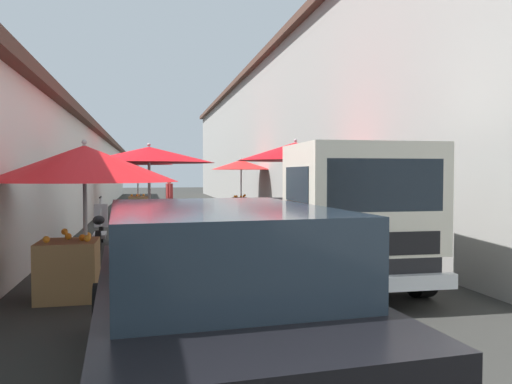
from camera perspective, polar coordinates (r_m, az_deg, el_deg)
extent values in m
plane|color=#282826|center=(14.71, -7.21, -4.46)|extent=(90.00, 90.00, 0.00)
cube|color=gray|center=(18.70, 13.34, 6.46)|extent=(49.50, 7.00, 6.22)
cube|color=#4C3328|center=(19.22, 13.43, 16.11)|extent=(49.80, 7.50, 0.24)
cylinder|color=#9E9EA3|center=(10.18, -12.19, -1.15)|extent=(0.06, 0.06, 2.23)
cone|color=red|center=(10.17, -12.23, 4.22)|extent=(2.63, 2.63, 0.32)
sphere|color=#9E9EA3|center=(10.18, -12.24, 5.34)|extent=(0.07, 0.07, 0.07)
cube|color=olive|center=(10.13, -11.99, -5.27)|extent=(0.80, 0.67, 0.78)
sphere|color=orange|center=(10.09, -12.52, -2.82)|extent=(0.09, 0.09, 0.09)
sphere|color=orange|center=(10.16, -10.77, -2.77)|extent=(0.09, 0.09, 0.09)
sphere|color=orange|center=(9.84, -13.28, -2.64)|extent=(0.09, 0.09, 0.09)
sphere|color=orange|center=(10.14, -10.72, -2.78)|extent=(0.09, 0.09, 0.09)
sphere|color=orange|center=(10.02, -12.36, -2.85)|extent=(0.09, 0.09, 0.09)
sphere|color=orange|center=(9.87, -12.21, -2.93)|extent=(0.09, 0.09, 0.09)
cylinder|color=#9E9EA3|center=(10.68, 4.56, -0.60)|extent=(0.06, 0.06, 2.36)
cone|color=red|center=(10.68, 4.58, 4.68)|extent=(2.52, 2.52, 0.39)
sphere|color=#9E9EA3|center=(10.69, 4.58, 5.95)|extent=(0.07, 0.07, 0.07)
cube|color=#9E7547|center=(10.56, 5.15, -5.06)|extent=(0.72, 0.71, 0.73)
sphere|color=orange|center=(10.42, 4.81, -2.89)|extent=(0.09, 0.09, 0.09)
sphere|color=orange|center=(10.55, 4.29, -2.83)|extent=(0.09, 0.09, 0.09)
sphere|color=orange|center=(10.79, 5.57, -2.43)|extent=(0.09, 0.09, 0.09)
sphere|color=orange|center=(10.45, 4.35, -2.87)|extent=(0.09, 0.09, 0.09)
sphere|color=orange|center=(10.45, 6.21, -2.88)|extent=(0.09, 0.09, 0.09)
sphere|color=orange|center=(10.48, 5.62, -2.86)|extent=(0.09, 0.09, 0.09)
cylinder|color=#9E9EA3|center=(20.09, -13.45, 0.65)|extent=(0.06, 0.06, 2.36)
cone|color=red|center=(20.09, -13.47, 3.57)|extent=(2.76, 2.76, 0.32)
sphere|color=#9E9EA3|center=(20.09, -13.48, 4.14)|extent=(0.07, 0.07, 0.07)
cube|color=#9E7547|center=(19.98, -13.41, -1.61)|extent=(0.80, 0.74, 0.79)
sphere|color=orange|center=(20.16, -12.83, -0.32)|extent=(0.09, 0.09, 0.09)
sphere|color=orange|center=(19.85, -13.56, -0.37)|extent=(0.09, 0.09, 0.09)
sphere|color=orange|center=(19.84, -14.14, -0.37)|extent=(0.09, 0.09, 0.09)
sphere|color=orange|center=(20.12, -13.38, -0.33)|extent=(0.09, 0.09, 0.09)
cylinder|color=#9E9EA3|center=(7.12, -19.08, -3.25)|extent=(0.06, 0.06, 2.08)
cone|color=red|center=(7.09, -19.16, 3.12)|extent=(2.52, 2.52, 0.50)
sphere|color=#9E9EA3|center=(7.10, -19.19, 5.44)|extent=(0.07, 0.07, 0.07)
cube|color=#9E7547|center=(7.21, -20.82, -8.38)|extent=(0.79, 0.76, 0.78)
sphere|color=orange|center=(6.98, -18.87, -5.07)|extent=(0.09, 0.09, 0.09)
sphere|color=orange|center=(7.30, -18.81, -4.75)|extent=(0.09, 0.09, 0.09)
sphere|color=orange|center=(7.28, -20.82, -4.80)|extent=(0.09, 0.09, 0.09)
sphere|color=orange|center=(7.38, -21.19, -4.29)|extent=(0.09, 0.09, 0.09)
sphere|color=orange|center=(7.08, -19.38, -4.97)|extent=(0.09, 0.09, 0.09)
sphere|color=orange|center=(7.05, -23.01, -5.05)|extent=(0.09, 0.09, 0.09)
cylinder|color=#9E9EA3|center=(19.65, -1.72, 0.47)|extent=(0.06, 0.06, 2.22)
cone|color=red|center=(19.65, -1.72, 3.16)|extent=(2.38, 2.38, 0.38)
sphere|color=#9E9EA3|center=(19.65, -1.72, 3.83)|extent=(0.07, 0.07, 0.07)
cube|color=brown|center=(19.68, -1.81, -1.71)|extent=(0.77, 0.59, 0.72)
sphere|color=orange|center=(19.85, -2.25, -0.50)|extent=(0.09, 0.09, 0.09)
sphere|color=orange|center=(19.92, -1.43, -0.49)|extent=(0.09, 0.09, 0.09)
sphere|color=orange|center=(19.87, -2.47, -0.50)|extent=(0.09, 0.09, 0.09)
sphere|color=orange|center=(19.55, -1.30, -0.38)|extent=(0.09, 0.09, 0.09)
sphere|color=orange|center=(19.64, -1.74, -0.53)|extent=(0.09, 0.09, 0.09)
sphere|color=orange|center=(19.57, -2.32, -0.54)|extent=(0.09, 0.09, 0.09)
cube|color=black|center=(4.01, -4.93, -14.13)|extent=(3.99, 1.94, 0.64)
cube|color=#19232D|center=(3.74, -4.53, -5.91)|extent=(2.42, 1.64, 0.56)
cube|color=black|center=(5.89, -8.45, -11.04)|extent=(0.19, 1.65, 0.20)
cube|color=silver|center=(5.81, -14.28, -8.45)|extent=(0.07, 0.24, 0.14)
cube|color=silver|center=(5.96, -2.85, -8.13)|extent=(0.07, 0.24, 0.14)
cylinder|color=black|center=(5.30, -17.14, -13.19)|extent=(0.61, 0.23, 0.60)
cylinder|color=black|center=(5.53, 1.44, -12.45)|extent=(0.61, 0.23, 0.60)
cube|color=black|center=(8.33, 7.49, -6.10)|extent=(4.84, 1.59, 0.36)
cube|color=beige|center=(6.72, 11.94, -0.56)|extent=(1.58, 1.79, 1.40)
cube|color=#19232D|center=(6.04, 14.68, 0.77)|extent=(0.10, 1.47, 0.63)
cube|color=#19232D|center=(6.71, 11.95, 0.93)|extent=(1.09, 1.80, 0.45)
cube|color=black|center=(6.09, 14.65, -5.79)|extent=(0.10, 1.40, 0.28)
cube|color=silver|center=(6.10, 14.94, -10.17)|extent=(0.16, 1.75, 0.18)
cube|color=gray|center=(9.32, 10.72, -2.57)|extent=(3.16, 0.14, 0.50)
cube|color=gray|center=(8.85, 0.76, -2.79)|extent=(3.16, 0.14, 0.50)
cube|color=gray|center=(10.54, 3.42, -1.99)|extent=(0.10, 1.65, 0.50)
cylinder|color=black|center=(7.22, 18.36, -8.59)|extent=(0.73, 0.24, 0.72)
cylinder|color=black|center=(6.56, 4.71, -9.58)|extent=(0.73, 0.24, 0.72)
cylinder|color=black|center=(9.98, 9.65, -5.54)|extent=(0.73, 0.24, 0.72)
cylinder|color=black|center=(9.51, -0.32, -5.90)|extent=(0.73, 0.24, 0.72)
cylinder|color=#232328|center=(18.55, -9.91, -1.93)|extent=(0.14, 0.14, 0.75)
cylinder|color=#232328|center=(18.70, -9.98, -1.90)|extent=(0.14, 0.14, 0.75)
cube|color=#B73333|center=(18.59, -9.96, 0.10)|extent=(0.46, 0.24, 0.56)
sphere|color=tan|center=(18.58, -9.97, 1.29)|extent=(0.21, 0.21, 0.21)
cylinder|color=#B73333|center=(18.33, -9.84, 0.16)|extent=(0.08, 0.08, 0.51)
cylinder|color=#B73333|center=(18.86, -10.08, 0.21)|extent=(0.08, 0.08, 0.51)
cylinder|color=black|center=(12.70, -17.40, -4.60)|extent=(0.44, 0.11, 0.44)
cylinder|color=black|center=(11.46, -17.73, -5.32)|extent=(0.44, 0.13, 0.44)
cube|color=silver|center=(12.02, -17.57, -4.73)|extent=(0.91, 0.31, 0.08)
ellipsoid|color=black|center=(11.69, -17.67, -3.11)|extent=(0.57, 0.28, 0.20)
cube|color=silver|center=(12.60, -17.44, -2.59)|extent=(0.15, 0.32, 0.56)
cylinder|color=silver|center=(12.53, -17.46, -2.16)|extent=(0.28, 0.07, 0.68)
cylinder|color=black|center=(12.42, -17.50, -0.58)|extent=(0.55, 0.05, 0.04)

